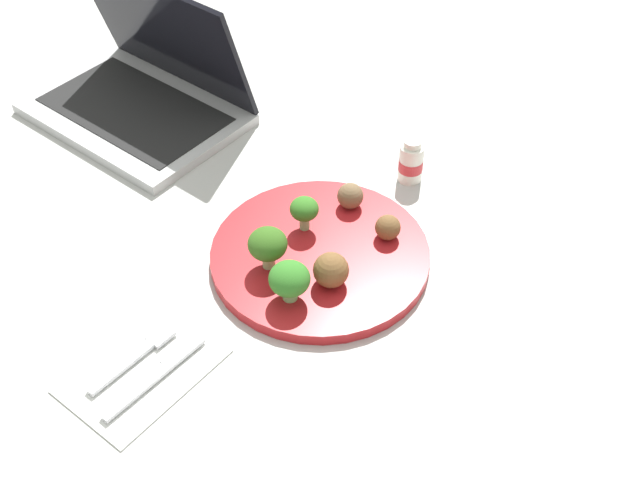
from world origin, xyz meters
The scene contains 13 objects.
ground_plane centered at (0.00, 0.00, 0.00)m, with size 4.00×4.00×0.00m, color #B2B2AD.
plate centered at (0.00, 0.00, 0.01)m, with size 0.28×0.28×0.02m, color red.
broccoli_floret_center centered at (0.02, 0.05, 0.05)m, with size 0.04×0.04×0.05m.
broccoli_floret_front_left centered at (-0.08, -0.03, 0.05)m, with size 0.05×0.05×0.05m.
broccoli_floret_mid_left centered at (-0.06, 0.03, 0.05)m, with size 0.05×0.05×0.06m.
meatball_front_right centered at (0.08, -0.04, 0.03)m, with size 0.03×0.03×0.03m, color brown.
meatball_far_rim centered at (0.09, 0.03, 0.03)m, with size 0.04×0.04×0.04m, color brown.
meatball_mid_left centered at (-0.03, -0.05, 0.04)m, with size 0.04×0.04×0.04m, color brown.
napkin centered at (-0.27, 0.02, 0.00)m, with size 0.17×0.12×0.01m, color white.
fork centered at (-0.26, 0.04, 0.01)m, with size 0.12×0.02×0.01m.
knife centered at (-0.26, 0.01, 0.01)m, with size 0.15×0.02×0.01m.
yogurt_bottle centered at (0.21, 0.02, 0.03)m, with size 0.03×0.03×0.07m.
laptop centered at (0.05, 0.42, 0.04)m, with size 0.25×0.34×0.21m.
Camera 1 is at (-0.54, -0.51, 0.75)m, focal length 46.29 mm.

